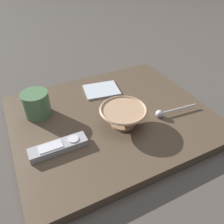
% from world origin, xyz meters
% --- Properties ---
extents(ground_plane, '(6.00, 6.00, 0.00)m').
position_xyz_m(ground_plane, '(0.00, 0.00, 0.00)').
color(ground_plane, '#47423D').
extents(table, '(0.63, 0.52, 0.03)m').
position_xyz_m(table, '(0.00, 0.00, 0.02)').
color(table, '#4C3D2D').
rests_on(table, ground).
extents(cereal_bowl, '(0.14, 0.14, 0.06)m').
position_xyz_m(cereal_bowl, '(0.01, -0.06, 0.07)').
color(cereal_bowl, tan).
rests_on(cereal_bowl, table).
extents(coffee_mug, '(0.08, 0.08, 0.08)m').
position_xyz_m(coffee_mug, '(-0.21, 0.11, 0.07)').
color(coffee_mug, '#4C724C').
rests_on(coffee_mug, table).
extents(teaspoon, '(0.15, 0.03, 0.02)m').
position_xyz_m(teaspoon, '(0.15, -0.08, 0.05)').
color(teaspoon, silver).
rests_on(teaspoon, table).
extents(tv_remote_near, '(0.16, 0.04, 0.02)m').
position_xyz_m(tv_remote_near, '(-0.20, -0.07, 0.04)').
color(tv_remote_near, '#9E9EA3').
rests_on(tv_remote_near, table).
extents(folded_napkin, '(0.14, 0.12, 0.01)m').
position_xyz_m(folded_napkin, '(0.03, 0.14, 0.04)').
color(folded_napkin, '#B2BCC6').
rests_on(folded_napkin, table).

